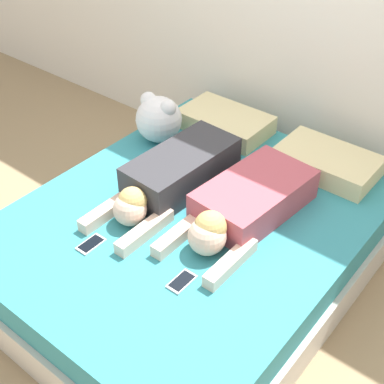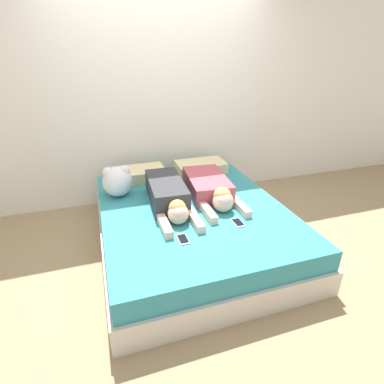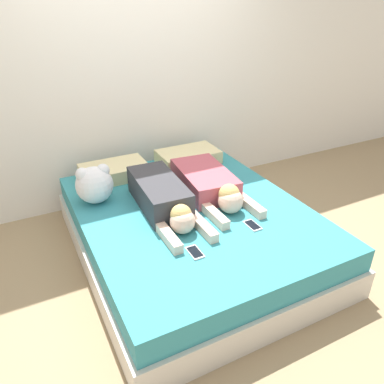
% 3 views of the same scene
% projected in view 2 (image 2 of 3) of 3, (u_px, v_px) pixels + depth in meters
% --- Properties ---
extents(ground_plane, '(12.00, 12.00, 0.00)m').
position_uv_depth(ground_plane, '(192.00, 242.00, 3.10)').
color(ground_plane, '#9E8460').
extents(wall_back, '(12.00, 0.06, 2.60)m').
position_uv_depth(wall_back, '(160.00, 96.00, 3.60)').
color(wall_back, white).
rests_on(wall_back, ground_plane).
extents(bed, '(1.77, 2.17, 0.42)m').
position_uv_depth(bed, '(192.00, 225.00, 3.01)').
color(bed, beige).
rests_on(bed, ground_plane).
extents(pillow_head_left, '(0.60, 0.37, 0.13)m').
position_uv_depth(pillow_head_left, '(139.00, 174.00, 3.51)').
color(pillow_head_left, beige).
rests_on(pillow_head_left, bed).
extents(pillow_head_right, '(0.60, 0.37, 0.13)m').
position_uv_depth(pillow_head_right, '(201.00, 167.00, 3.72)').
color(pillow_head_right, beige).
rests_on(pillow_head_right, bed).
extents(person_left, '(0.36, 1.03, 0.23)m').
position_uv_depth(person_left, '(169.00, 196.00, 2.88)').
color(person_left, '#333338').
rests_on(person_left, bed).
extents(person_right, '(0.45, 0.99, 0.23)m').
position_uv_depth(person_right, '(211.00, 188.00, 3.07)').
color(person_right, '#B24C59').
rests_on(person_right, bed).
extents(cell_phone_left, '(0.08, 0.15, 0.01)m').
position_uv_depth(cell_phone_left, '(183.00, 239.00, 2.39)').
color(cell_phone_left, silver).
rests_on(cell_phone_left, bed).
extents(cell_phone_right, '(0.08, 0.15, 0.01)m').
position_uv_depth(cell_phone_right, '(238.00, 223.00, 2.62)').
color(cell_phone_right, silver).
rests_on(cell_phone_right, bed).
extents(plush_toy, '(0.30, 0.30, 0.32)m').
position_uv_depth(plush_toy, '(117.00, 181.00, 3.07)').
color(plush_toy, white).
rests_on(plush_toy, bed).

